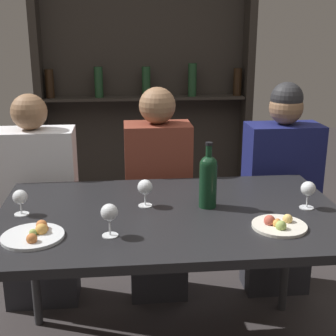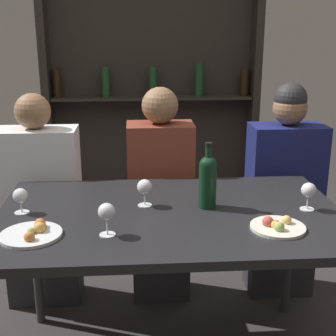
{
  "view_description": "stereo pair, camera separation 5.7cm",
  "coord_description": "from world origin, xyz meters",
  "px_view_note": "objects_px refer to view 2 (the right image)",
  "views": [
    {
      "loc": [
        -0.19,
        -1.79,
        1.49
      ],
      "look_at": [
        0.0,
        0.13,
        0.91
      ],
      "focal_mm": 50.0,
      "sensor_mm": 36.0,
      "label": 1
    },
    {
      "loc": [
        -0.14,
        -1.79,
        1.49
      ],
      "look_at": [
        0.0,
        0.13,
        0.91
      ],
      "focal_mm": 50.0,
      "sensor_mm": 36.0,
      "label": 2
    }
  ],
  "objects_px": {
    "wine_glass_3": "(107,213)",
    "seated_person_center": "(161,202)",
    "food_plate_1": "(33,233)",
    "wine_glass_1": "(145,188)",
    "food_plate_0": "(277,226)",
    "wine_bottle": "(208,179)",
    "seated_person_right": "(283,197)",
    "wine_glass_2": "(20,197)",
    "wine_glass_0": "(309,191)",
    "seated_person_left": "(41,209)"
  },
  "relations": [
    {
      "from": "wine_glass_2",
      "to": "food_plate_0",
      "type": "bearing_deg",
      "value": -12.88
    },
    {
      "from": "wine_glass_2",
      "to": "seated_person_right",
      "type": "relative_size",
      "value": 0.09
    },
    {
      "from": "wine_glass_0",
      "to": "food_plate_1",
      "type": "height_order",
      "value": "wine_glass_0"
    },
    {
      "from": "wine_glass_1",
      "to": "wine_glass_2",
      "type": "relative_size",
      "value": 1.11
    },
    {
      "from": "wine_bottle",
      "to": "wine_glass_1",
      "type": "relative_size",
      "value": 2.39
    },
    {
      "from": "wine_glass_2",
      "to": "seated_person_right",
      "type": "height_order",
      "value": "seated_person_right"
    },
    {
      "from": "wine_glass_1",
      "to": "food_plate_0",
      "type": "relative_size",
      "value": 0.56
    },
    {
      "from": "wine_glass_0",
      "to": "wine_glass_2",
      "type": "distance_m",
      "value": 1.19
    },
    {
      "from": "wine_glass_3",
      "to": "seated_person_center",
      "type": "height_order",
      "value": "seated_person_center"
    },
    {
      "from": "seated_person_center",
      "to": "seated_person_right",
      "type": "bearing_deg",
      "value": 0.0
    },
    {
      "from": "wine_bottle",
      "to": "wine_glass_0",
      "type": "xyz_separation_m",
      "value": [
        0.41,
        -0.06,
        -0.04
      ]
    },
    {
      "from": "wine_bottle",
      "to": "food_plate_0",
      "type": "relative_size",
      "value": 1.35
    },
    {
      "from": "wine_bottle",
      "to": "food_plate_1",
      "type": "xyz_separation_m",
      "value": [
        -0.68,
        -0.24,
        -0.11
      ]
    },
    {
      "from": "wine_glass_3",
      "to": "seated_person_left",
      "type": "xyz_separation_m",
      "value": [
        -0.41,
        0.82,
        -0.3
      ]
    },
    {
      "from": "food_plate_1",
      "to": "seated_person_left",
      "type": "distance_m",
      "value": 0.85
    },
    {
      "from": "food_plate_1",
      "to": "seated_person_center",
      "type": "bearing_deg",
      "value": 57.59
    },
    {
      "from": "wine_glass_0",
      "to": "seated_person_right",
      "type": "xyz_separation_m",
      "value": [
        0.11,
        0.63,
        -0.26
      ]
    },
    {
      "from": "wine_glass_3",
      "to": "wine_bottle",
      "type": "bearing_deg",
      "value": 31.92
    },
    {
      "from": "wine_glass_1",
      "to": "wine_glass_3",
      "type": "height_order",
      "value": "wine_glass_3"
    },
    {
      "from": "wine_glass_2",
      "to": "seated_person_left",
      "type": "height_order",
      "value": "seated_person_left"
    },
    {
      "from": "wine_glass_1",
      "to": "seated_person_right",
      "type": "relative_size",
      "value": 0.1
    },
    {
      "from": "wine_glass_0",
      "to": "seated_person_center",
      "type": "relative_size",
      "value": 0.1
    },
    {
      "from": "food_plate_1",
      "to": "seated_person_left",
      "type": "relative_size",
      "value": 0.19
    },
    {
      "from": "wine_glass_0",
      "to": "food_plate_0",
      "type": "distance_m",
      "value": 0.27
    },
    {
      "from": "wine_bottle",
      "to": "seated_person_right",
      "type": "height_order",
      "value": "seated_person_right"
    },
    {
      "from": "wine_glass_3",
      "to": "seated_person_center",
      "type": "relative_size",
      "value": 0.1
    },
    {
      "from": "wine_bottle",
      "to": "seated_person_right",
      "type": "distance_m",
      "value": 0.83
    },
    {
      "from": "wine_glass_3",
      "to": "seated_person_left",
      "type": "distance_m",
      "value": 0.97
    },
    {
      "from": "food_plate_1",
      "to": "seated_person_right",
      "type": "distance_m",
      "value": 1.46
    },
    {
      "from": "wine_glass_1",
      "to": "wine_glass_3",
      "type": "bearing_deg",
      "value": -116.67
    },
    {
      "from": "wine_glass_1",
      "to": "seated_person_right",
      "type": "height_order",
      "value": "seated_person_right"
    },
    {
      "from": "seated_person_center",
      "to": "seated_person_right",
      "type": "height_order",
      "value": "seated_person_right"
    },
    {
      "from": "seated_person_left",
      "to": "seated_person_center",
      "type": "distance_m",
      "value": 0.65
    },
    {
      "from": "wine_glass_0",
      "to": "wine_glass_1",
      "type": "xyz_separation_m",
      "value": [
        -0.68,
        0.09,
        -0.0
      ]
    },
    {
      "from": "wine_glass_3",
      "to": "food_plate_1",
      "type": "height_order",
      "value": "wine_glass_3"
    },
    {
      "from": "wine_bottle",
      "to": "seated_person_center",
      "type": "distance_m",
      "value": 0.67
    },
    {
      "from": "wine_bottle",
      "to": "seated_person_center",
      "type": "relative_size",
      "value": 0.24
    },
    {
      "from": "wine_bottle",
      "to": "seated_person_left",
      "type": "height_order",
      "value": "seated_person_left"
    },
    {
      "from": "wine_glass_2",
      "to": "wine_glass_3",
      "type": "height_order",
      "value": "wine_glass_3"
    },
    {
      "from": "wine_glass_0",
      "to": "food_plate_0",
      "type": "xyz_separation_m",
      "value": [
        -0.18,
        -0.18,
        -0.07
      ]
    },
    {
      "from": "food_plate_1",
      "to": "seated_person_right",
      "type": "xyz_separation_m",
      "value": [
        1.2,
        0.81,
        -0.19
      ]
    },
    {
      "from": "seated_person_left",
      "to": "seated_person_right",
      "type": "relative_size",
      "value": 0.96
    },
    {
      "from": "wine_glass_3",
      "to": "seated_person_center",
      "type": "distance_m",
      "value": 0.9
    },
    {
      "from": "seated_person_center",
      "to": "seated_person_right",
      "type": "relative_size",
      "value": 0.99
    },
    {
      "from": "food_plate_0",
      "to": "food_plate_1",
      "type": "xyz_separation_m",
      "value": [
        -0.91,
        0.0,
        -0.0
      ]
    },
    {
      "from": "seated_person_left",
      "to": "wine_glass_0",
      "type": "bearing_deg",
      "value": -26.91
    },
    {
      "from": "wine_glass_0",
      "to": "wine_glass_3",
      "type": "xyz_separation_m",
      "value": [
        -0.82,
        -0.19,
        0.01
      ]
    },
    {
      "from": "wine_glass_1",
      "to": "seated_person_right",
      "type": "distance_m",
      "value": 0.98
    },
    {
      "from": "wine_glass_3",
      "to": "food_plate_1",
      "type": "xyz_separation_m",
      "value": [
        -0.27,
        0.01,
        -0.08
      ]
    },
    {
      "from": "food_plate_1",
      "to": "seated_person_right",
      "type": "height_order",
      "value": "seated_person_right"
    }
  ]
}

